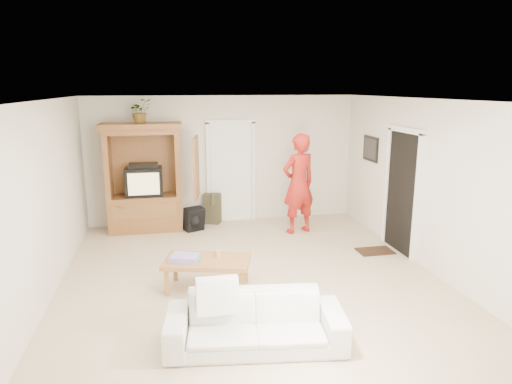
# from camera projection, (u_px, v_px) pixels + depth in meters

# --- Properties ---
(floor) EXTENTS (6.00, 6.00, 0.00)m
(floor) POSITION_uv_depth(u_px,v_px,m) (250.00, 276.00, 6.84)
(floor) COLOR tan
(floor) RESTS_ON ground
(ceiling) EXTENTS (6.00, 6.00, 0.00)m
(ceiling) POSITION_uv_depth(u_px,v_px,m) (250.00, 99.00, 6.25)
(ceiling) COLOR white
(ceiling) RESTS_ON floor
(wall_back) EXTENTS (5.50, 0.00, 5.50)m
(wall_back) POSITION_uv_depth(u_px,v_px,m) (223.00, 160.00, 9.41)
(wall_back) COLOR silver
(wall_back) RESTS_ON floor
(wall_front) EXTENTS (5.50, 0.00, 5.50)m
(wall_front) POSITION_uv_depth(u_px,v_px,m) (318.00, 274.00, 3.68)
(wall_front) COLOR silver
(wall_front) RESTS_ON floor
(wall_left) EXTENTS (0.00, 6.00, 6.00)m
(wall_left) POSITION_uv_depth(u_px,v_px,m) (46.00, 201.00, 6.02)
(wall_left) COLOR silver
(wall_left) RESTS_ON floor
(wall_right) EXTENTS (0.00, 6.00, 6.00)m
(wall_right) POSITION_uv_depth(u_px,v_px,m) (424.00, 184.00, 7.07)
(wall_right) COLOR silver
(wall_right) RESTS_ON floor
(armoire) EXTENTS (1.82, 1.14, 2.10)m
(armoire) POSITION_uv_depth(u_px,v_px,m) (146.00, 185.00, 8.87)
(armoire) COLOR brown
(armoire) RESTS_ON floor
(door_back) EXTENTS (0.85, 0.05, 2.04)m
(door_back) POSITION_uv_depth(u_px,v_px,m) (231.00, 173.00, 9.47)
(door_back) COLOR white
(door_back) RESTS_ON floor
(doorway_right) EXTENTS (0.05, 0.90, 2.04)m
(doorway_right) POSITION_uv_depth(u_px,v_px,m) (402.00, 193.00, 7.70)
(doorway_right) COLOR black
(doorway_right) RESTS_ON floor
(framed_picture) EXTENTS (0.03, 0.60, 0.48)m
(framed_picture) POSITION_uv_depth(u_px,v_px,m) (371.00, 149.00, 8.81)
(framed_picture) COLOR black
(framed_picture) RESTS_ON wall_right
(doormat) EXTENTS (0.60, 0.40, 0.02)m
(doormat) POSITION_uv_depth(u_px,v_px,m) (375.00, 251.00, 7.85)
(doormat) COLOR #382316
(doormat) RESTS_ON floor
(plant) EXTENTS (0.52, 0.49, 0.45)m
(plant) POSITION_uv_depth(u_px,v_px,m) (140.00, 111.00, 8.52)
(plant) COLOR #4C7238
(plant) RESTS_ON armoire
(man) EXTENTS (0.81, 0.66, 1.92)m
(man) POSITION_uv_depth(u_px,v_px,m) (299.00, 184.00, 8.70)
(man) COLOR #A81E16
(man) RESTS_ON floor
(sofa) EXTENTS (2.01, 1.00, 0.56)m
(sofa) POSITION_uv_depth(u_px,v_px,m) (255.00, 322.00, 4.95)
(sofa) COLOR silver
(sofa) RESTS_ON floor
(coffee_table) EXTENTS (1.30, 0.92, 0.44)m
(coffee_table) POSITION_uv_depth(u_px,v_px,m) (207.00, 263.00, 6.33)
(coffee_table) COLOR olive
(coffee_table) RESTS_ON floor
(towel) EXTENTS (0.45, 0.40, 0.08)m
(towel) POSITION_uv_depth(u_px,v_px,m) (185.00, 258.00, 6.25)
(towel) COLOR #D24688
(towel) RESTS_ON coffee_table
(candle) EXTENTS (0.08, 0.08, 0.10)m
(candle) POSITION_uv_depth(u_px,v_px,m) (218.00, 254.00, 6.39)
(candle) COLOR tan
(candle) RESTS_ON coffee_table
(backpack_black) EXTENTS (0.42, 0.34, 0.45)m
(backpack_black) POSITION_uv_depth(u_px,v_px,m) (194.00, 220.00, 8.94)
(backpack_black) COLOR black
(backpack_black) RESTS_ON floor
(backpack_olive) EXTENTS (0.40, 0.36, 0.62)m
(backpack_olive) POSITION_uv_depth(u_px,v_px,m) (212.00, 208.00, 9.44)
(backpack_olive) COLOR #47442B
(backpack_olive) RESTS_ON floor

